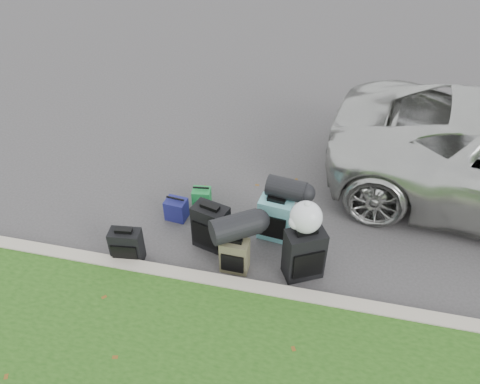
% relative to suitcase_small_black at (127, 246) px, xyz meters
% --- Properties ---
extents(ground, '(120.00, 120.00, 0.00)m').
position_rel_suitcase_small_black_xyz_m(ground, '(1.34, 0.80, -0.24)').
color(ground, '#383535').
rests_on(ground, ground).
extents(curb, '(120.00, 0.18, 0.15)m').
position_rel_suitcase_small_black_xyz_m(curb, '(1.34, -0.20, -0.17)').
color(curb, '#9E937F').
rests_on(curb, ground).
extents(suitcase_small_black, '(0.41, 0.26, 0.49)m').
position_rel_suitcase_small_black_xyz_m(suitcase_small_black, '(0.00, 0.00, 0.00)').
color(suitcase_small_black, black).
rests_on(suitcase_small_black, ground).
extents(suitcase_large_black_left, '(0.50, 0.38, 0.64)m').
position_rel_suitcase_small_black_xyz_m(suitcase_large_black_left, '(0.97, 0.50, 0.08)').
color(suitcase_large_black_left, black).
rests_on(suitcase_large_black_left, ground).
extents(suitcase_olive, '(0.35, 0.22, 0.47)m').
position_rel_suitcase_small_black_xyz_m(suitcase_olive, '(1.36, 0.15, -0.01)').
color(suitcase_olive, '#423E2A').
rests_on(suitcase_olive, ground).
extents(suitcase_teal, '(0.46, 0.31, 0.62)m').
position_rel_suitcase_small_black_xyz_m(suitcase_teal, '(1.75, 0.85, 0.06)').
color(suitcase_teal, teal).
rests_on(suitcase_teal, ground).
extents(suitcase_large_black_right, '(0.54, 0.46, 0.70)m').
position_rel_suitcase_small_black_xyz_m(suitcase_large_black_right, '(2.20, 0.25, 0.10)').
color(suitcase_large_black_right, black).
rests_on(suitcase_large_black_right, ground).
extents(tote_green, '(0.28, 0.24, 0.29)m').
position_rel_suitcase_small_black_xyz_m(tote_green, '(0.61, 1.24, -0.10)').
color(tote_green, '#1D833A').
rests_on(tote_green, ground).
extents(tote_navy, '(0.31, 0.25, 0.31)m').
position_rel_suitcase_small_black_xyz_m(tote_navy, '(0.34, 0.91, -0.09)').
color(tote_navy, navy).
rests_on(tote_navy, ground).
extents(duffel_left, '(0.67, 0.60, 0.32)m').
position_rel_suitcase_small_black_xyz_m(duffel_left, '(1.35, 0.24, 0.39)').
color(duffel_left, black).
rests_on(duffel_left, suitcase_olive).
extents(duffel_right, '(0.53, 0.35, 0.28)m').
position_rel_suitcase_small_black_xyz_m(duffel_right, '(1.86, 0.95, 0.51)').
color(duffel_right, black).
rests_on(duffel_right, suitcase_teal).
extents(trash_bag, '(0.38, 0.38, 0.38)m').
position_rel_suitcase_small_black_xyz_m(trash_bag, '(2.17, 0.32, 0.64)').
color(trash_bag, silver).
rests_on(trash_bag, suitcase_large_black_right).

